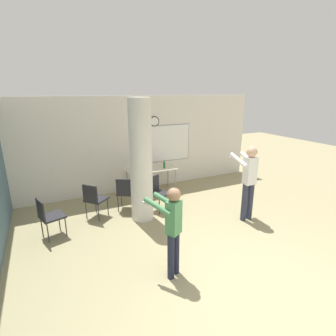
% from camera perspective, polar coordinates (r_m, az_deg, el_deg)
% --- Properties ---
extents(ground_plane, '(24.00, 24.00, 0.00)m').
position_cam_1_polar(ground_plane, '(4.51, 18.26, -25.01)').
color(ground_plane, tan).
extents(wall_back, '(8.00, 0.15, 2.80)m').
position_cam_1_polar(wall_back, '(7.94, -6.68, 5.25)').
color(wall_back, silver).
rests_on(wall_back, ground_plane).
extents(support_pillar, '(0.51, 0.51, 2.80)m').
position_cam_1_polar(support_pillar, '(5.91, -5.91, 1.41)').
color(support_pillar, silver).
rests_on(support_pillar, ground_plane).
extents(folding_table, '(1.45, 0.62, 0.74)m').
position_cam_1_polar(folding_table, '(7.65, -3.66, -0.62)').
color(folding_table, beige).
rests_on(folding_table, ground_plane).
extents(bottle_on_table, '(0.06, 0.06, 0.25)m').
position_cam_1_polar(bottle_on_table, '(7.66, -0.82, 0.65)').
color(bottle_on_table, '#1E6B2D').
rests_on(bottle_on_table, folding_table).
extents(chair_table_left, '(0.60, 0.60, 0.87)m').
position_cam_1_polar(chair_table_left, '(6.67, -9.22, -5.00)').
color(chair_table_left, '#232328').
rests_on(chair_table_left, ground_plane).
extents(chair_near_pillar, '(0.62, 0.62, 0.87)m').
position_cam_1_polar(chair_near_pillar, '(6.42, -15.76, -6.30)').
color(chair_near_pillar, '#232328').
rests_on(chair_near_pillar, ground_plane).
extents(chair_table_front, '(0.57, 0.57, 0.87)m').
position_cam_1_polar(chair_table_front, '(6.62, -2.41, -4.95)').
color(chair_table_front, '#232328').
rests_on(chair_table_front, ground_plane).
extents(chair_by_left_wall, '(0.55, 0.55, 0.87)m').
position_cam_1_polar(chair_by_left_wall, '(5.91, -24.58, -9.27)').
color(chair_by_left_wall, '#232328').
rests_on(chair_by_left_wall, ground_plane).
extents(person_playing_side, '(0.39, 0.69, 1.76)m').
position_cam_1_polar(person_playing_side, '(6.23, 17.14, -1.98)').
color(person_playing_side, '#2D3347').
rests_on(person_playing_side, ground_plane).
extents(person_playing_front, '(0.54, 0.62, 1.54)m').
position_cam_1_polar(person_playing_front, '(4.19, 0.93, -12.42)').
color(person_playing_front, '#1E2338').
rests_on(person_playing_front, ground_plane).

